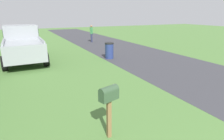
# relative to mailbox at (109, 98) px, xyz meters

# --- Properties ---
(road_asphalt) EXTENTS (60.00, 5.31, 0.01)m
(road_asphalt) POSITION_rel_mailbox_xyz_m (1.76, -5.66, -0.99)
(road_asphalt) COLOR #38383D
(road_asphalt) RESTS_ON ground
(mailbox) EXTENTS (0.31, 0.48, 1.26)m
(mailbox) POSITION_rel_mailbox_xyz_m (0.00, 0.00, 0.00)
(mailbox) COLOR brown
(mailbox) RESTS_ON ground
(pickup_truck) EXTENTS (5.36, 2.29, 2.09)m
(pickup_truck) POSITION_rel_mailbox_xyz_m (8.99, 1.46, 0.11)
(pickup_truck) COLOR #93999E
(pickup_truck) RESTS_ON ground
(trash_bin) EXTENTS (0.55, 0.55, 1.01)m
(trash_bin) POSITION_rel_mailbox_xyz_m (7.15, -3.42, -0.48)
(trash_bin) COLOR navy
(trash_bin) RESTS_ON ground
(pedestrian) EXTENTS (0.49, 0.30, 1.68)m
(pedestrian) POSITION_rel_mailbox_xyz_m (14.31, -4.89, -0.02)
(pedestrian) COLOR #2D3351
(pedestrian) RESTS_ON ground
(litter_wrapper_midfield_b) EXTENTS (0.15, 0.14, 0.01)m
(litter_wrapper_midfield_b) POSITION_rel_mailbox_xyz_m (2.90, -1.62, -0.99)
(litter_wrapper_midfield_b) COLOR silver
(litter_wrapper_midfield_b) RESTS_ON ground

